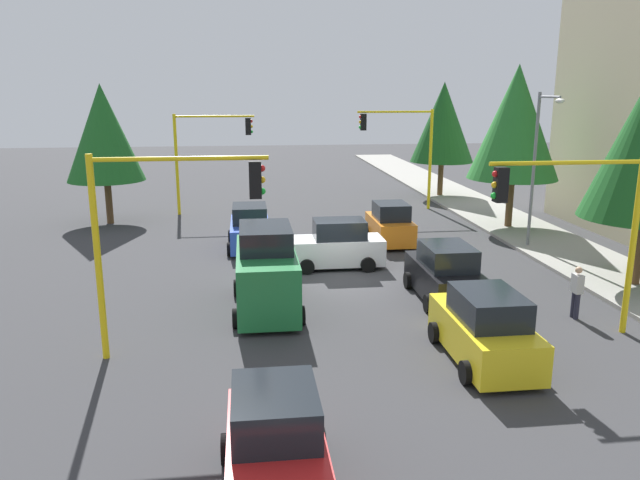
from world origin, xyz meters
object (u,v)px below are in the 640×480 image
at_px(delivery_van_green, 266,272).
at_px(car_red, 276,450).
at_px(car_yellow, 485,329).
at_px(tree_opposite_side, 103,133).
at_px(traffic_signal_far_right, 207,144).
at_px(tree_roadside_far, 443,122).
at_px(traffic_signal_near_right, 167,215).
at_px(traffic_signal_far_left, 402,140).
at_px(car_black, 445,274).
at_px(tree_roadside_mid, 516,122).
at_px(street_lamp_curbside, 539,154).
at_px(car_blue, 250,229).
at_px(pedestrian_crossing, 577,291).
at_px(car_white, 336,246).
at_px(car_orange, 390,225).
at_px(traffic_signal_near_left, 576,211).

xyz_separation_m(delivery_van_green, car_red, (9.70, -0.20, -0.39)).
bearing_deg(car_yellow, tree_opposite_side, -145.02).
distance_m(traffic_signal_far_right, tree_roadside_far, 15.76).
bearing_deg(traffic_signal_far_right, traffic_signal_near_right, 0.12).
bearing_deg(traffic_signal_near_right, traffic_signal_far_left, 150.28).
bearing_deg(car_black, tree_roadside_mid, 146.61).
relative_size(street_lamp_curbside, car_red, 1.91).
height_order(tree_roadside_mid, tree_opposite_side, tree_roadside_mid).
xyz_separation_m(traffic_signal_far_right, traffic_signal_near_right, (20.00, 0.04, -0.17)).
relative_size(delivery_van_green, car_blue, 1.20).
xyz_separation_m(car_yellow, pedestrian_crossing, (-2.70, 4.09, 0.01)).
height_order(delivery_van_green, car_white, delivery_van_green).
bearing_deg(car_orange, traffic_signal_near_left, 12.29).
distance_m(tree_roadside_far, car_yellow, 26.65).
xyz_separation_m(car_white, car_orange, (-3.62, 3.13, -0.00)).
bearing_deg(tree_opposite_side, traffic_signal_far_right, 110.72).
distance_m(traffic_signal_near_left, car_yellow, 4.41).
relative_size(car_yellow, car_black, 1.02).
xyz_separation_m(car_orange, car_blue, (0.08, -6.57, 0.00)).
bearing_deg(car_blue, car_red, 0.79).
height_order(car_white, pedestrian_crossing, car_white).
relative_size(tree_roadside_far, tree_opposite_side, 1.03).
distance_m(tree_opposite_side, car_white, 15.37).
height_order(tree_opposite_side, pedestrian_crossing, tree_opposite_side).
bearing_deg(street_lamp_curbside, traffic_signal_near_left, -20.37).
xyz_separation_m(traffic_signal_near_left, traffic_signal_far_right, (-20.00, -11.34, 0.34)).
relative_size(traffic_signal_near_left, street_lamp_curbside, 0.75).
height_order(street_lamp_curbside, car_white, street_lamp_curbside).
distance_m(car_white, pedestrian_crossing, 9.49).
relative_size(tree_roadside_mid, car_blue, 2.09).
height_order(car_red, pedestrian_crossing, car_red).
bearing_deg(delivery_van_green, car_white, 147.46).
relative_size(street_lamp_curbside, delivery_van_green, 1.46).
xyz_separation_m(traffic_signal_near_right, car_black, (-3.57, 8.80, -3.01)).
bearing_deg(traffic_signal_near_right, car_black, 112.10).
distance_m(traffic_signal_far_left, traffic_signal_near_right, 23.03).
xyz_separation_m(car_red, car_yellow, (-4.98, 5.80, 0.00)).
bearing_deg(street_lamp_curbside, car_black, -45.16).
distance_m(street_lamp_curbside, tree_opposite_side, 21.88).
distance_m(street_lamp_curbside, car_blue, 13.27).
bearing_deg(tree_roadside_mid, car_blue, -79.66).
xyz_separation_m(traffic_signal_far_left, tree_roadside_mid, (6.00, 4.26, 1.27)).
xyz_separation_m(car_white, car_blue, (-3.54, -3.44, 0.00)).
height_order(car_yellow, car_black, same).
distance_m(tree_opposite_side, car_blue, 10.69).
height_order(street_lamp_curbside, delivery_van_green, street_lamp_curbside).
relative_size(traffic_signal_near_left, tree_roadside_far, 0.69).
bearing_deg(car_blue, traffic_signal_far_left, 132.56).
bearing_deg(street_lamp_curbside, tree_opposite_side, -112.55).
xyz_separation_m(car_yellow, car_blue, (-12.95, -6.05, -0.00)).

